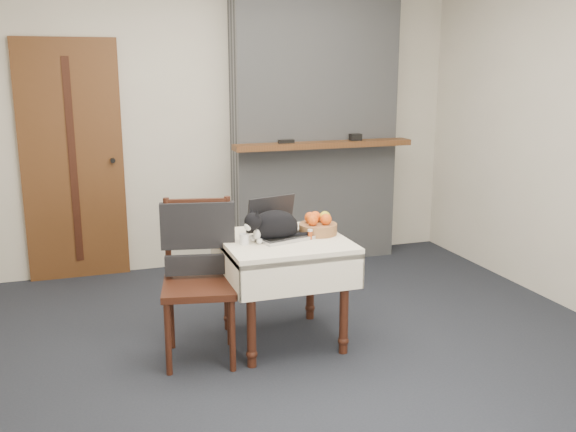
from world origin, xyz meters
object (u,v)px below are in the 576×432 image
(cat, at_px, (275,225))
(chair, at_px, (198,257))
(fruit_basket, at_px, (318,225))
(cream_jar, at_px, (244,239))
(pill_bottle, at_px, (310,234))
(laptop, at_px, (278,227))
(door, at_px, (73,161))
(side_table, at_px, (283,255))

(cat, relative_size, chair, 0.47)
(cat, height_order, chair, chair)
(cat, height_order, fruit_basket, cat)
(cream_jar, relative_size, pill_bottle, 1.01)
(laptop, bearing_deg, cat, -137.33)
(cream_jar, bearing_deg, door, 117.30)
(pill_bottle, bearing_deg, side_table, 154.48)
(door, bearing_deg, pill_bottle, -53.69)
(cream_jar, relative_size, fruit_basket, 0.27)
(door, distance_m, laptop, 2.17)
(laptop, bearing_deg, cream_jar, -172.70)
(pill_bottle, bearing_deg, chair, 173.89)
(side_table, bearing_deg, door, 124.21)
(cream_jar, bearing_deg, laptop, 22.47)
(cat, bearing_deg, fruit_basket, -6.56)
(side_table, distance_m, chair, 0.55)
(side_table, distance_m, pill_bottle, 0.23)
(pill_bottle, distance_m, fruit_basket, 0.15)
(fruit_basket, bearing_deg, cat, -171.35)
(fruit_basket, bearing_deg, chair, -177.49)
(cat, height_order, cream_jar, cat)
(fruit_basket, relative_size, chair, 0.25)
(side_table, height_order, cream_jar, cream_jar)
(pill_bottle, distance_m, chair, 0.72)
(side_table, xyz_separation_m, fruit_basket, (0.25, 0.04, 0.17))
(cat, height_order, pill_bottle, cat)
(cream_jar, height_order, pill_bottle, same)
(door, relative_size, cat, 4.33)
(pill_bottle, height_order, fruit_basket, fruit_basket)
(laptop, height_order, pill_bottle, laptop)
(side_table, distance_m, cat, 0.22)
(pill_bottle, bearing_deg, fruit_basket, 49.12)
(side_table, bearing_deg, cream_jar, -168.90)
(fruit_basket, xyz_separation_m, chair, (-0.80, -0.03, -0.13))
(cat, xyz_separation_m, pill_bottle, (0.21, -0.06, -0.06))
(cat, bearing_deg, pill_bottle, -31.59)
(laptop, xyz_separation_m, chair, (-0.53, -0.05, -0.13))
(cat, distance_m, cream_jar, 0.22)
(cream_jar, distance_m, chair, 0.30)
(side_table, bearing_deg, laptop, 112.85)
(cream_jar, height_order, chair, chair)
(door, distance_m, pill_bottle, 2.37)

